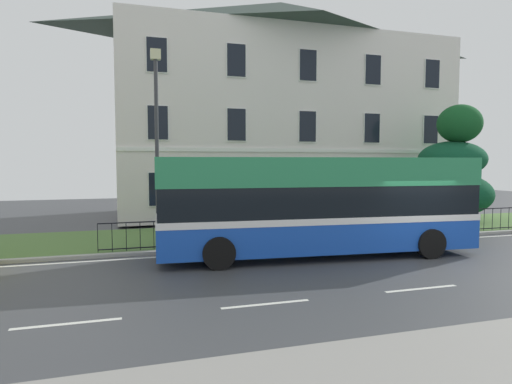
# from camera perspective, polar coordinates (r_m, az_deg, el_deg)

# --- Properties ---
(ground_plane) EXTENTS (60.00, 56.00, 0.18)m
(ground_plane) POSITION_cam_1_polar(r_m,az_deg,el_deg) (14.89, 20.51, -8.33)
(ground_plane) COLOR #3D3F42
(georgian_townhouse) EXTENTS (19.16, 8.24, 12.39)m
(georgian_townhouse) POSITION_cam_1_polar(r_m,az_deg,el_deg) (26.53, 3.24, 11.04)
(georgian_townhouse) COLOR silver
(georgian_townhouse) RESTS_ON ground_plane
(iron_verge_railing) EXTENTS (19.85, 0.04, 0.97)m
(iron_verge_railing) POSITION_cam_1_polar(r_m,az_deg,el_deg) (17.64, 14.09, -4.19)
(iron_verge_railing) COLOR black
(iron_verge_railing) RESTS_ON ground_plane
(evergreen_tree) EXTENTS (3.64, 3.64, 5.79)m
(evergreen_tree) POSITION_cam_1_polar(r_m,az_deg,el_deg) (23.75, 24.62, 2.41)
(evergreen_tree) COLOR #423328
(evergreen_tree) RESTS_ON ground_plane
(single_decker_bus) EXTENTS (10.55, 3.22, 3.23)m
(single_decker_bus) POSITION_cam_1_polar(r_m,az_deg,el_deg) (14.35, 8.15, -1.63)
(single_decker_bus) COLOR blue
(single_decker_bus) RESTS_ON ground_plane
(street_lamp_post) EXTENTS (0.36, 0.24, 6.96)m
(street_lamp_post) POSITION_cam_1_polar(r_m,az_deg,el_deg) (16.08, -12.93, 7.45)
(street_lamp_post) COLOR #333338
(street_lamp_post) RESTS_ON ground_plane
(litter_bin) EXTENTS (0.50, 0.50, 1.22)m
(litter_bin) POSITION_cam_1_polar(r_m,az_deg,el_deg) (18.56, 16.81, -3.49)
(litter_bin) COLOR #23472D
(litter_bin) RESTS_ON ground_plane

